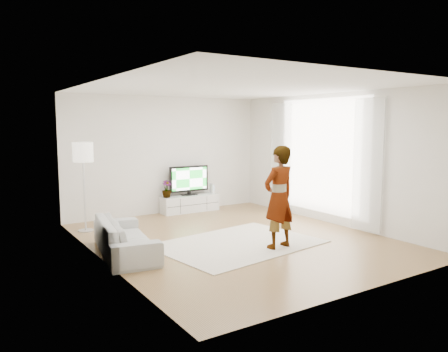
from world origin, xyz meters
TOP-DOWN VIEW (x-y plane):
  - floor at (0.00, 0.00)m, footprint 6.00×6.00m
  - ceiling at (0.00, 0.00)m, footprint 6.00×6.00m
  - wall_left at (-2.50, 0.00)m, footprint 0.02×6.00m
  - wall_right at (2.50, 0.00)m, footprint 0.02×6.00m
  - wall_back at (0.00, 3.00)m, footprint 5.00×0.02m
  - wall_front at (0.00, -3.00)m, footprint 5.00×0.02m
  - window at (2.48, 0.30)m, footprint 0.01×2.60m
  - curtain_near at (2.40, -1.00)m, footprint 0.04×0.70m
  - curtain_far at (2.40, 1.60)m, footprint 0.04×0.70m
  - media_console at (0.50, 2.76)m, footprint 1.46×0.41m
  - television at (0.50, 2.79)m, footprint 1.03×0.20m
  - game_console at (1.14, 2.76)m, footprint 0.06×0.17m
  - potted_plant at (-0.12, 2.77)m, footprint 0.23×0.23m
  - rug at (-0.16, -0.29)m, footprint 3.05×2.39m
  - player at (0.28, -0.88)m, footprint 0.69×0.49m
  - sofa at (-2.07, 0.23)m, footprint 1.09×2.09m
  - floor_lamp at (-2.20, 2.17)m, footprint 0.40×0.40m

SIDE VIEW (x-z plane):
  - floor at x=0.00m, z-range 0.00..0.00m
  - rug at x=-0.16m, z-range 0.00..0.01m
  - media_console at x=0.50m, z-range 0.00..0.41m
  - sofa at x=-2.07m, z-range 0.00..0.58m
  - game_console at x=1.14m, z-range 0.41..0.64m
  - potted_plant at x=-0.12m, z-range 0.41..0.82m
  - television at x=0.50m, z-range 0.44..1.16m
  - player at x=0.28m, z-range 0.01..1.78m
  - curtain_near at x=2.40m, z-range 0.05..2.65m
  - curtain_far at x=2.40m, z-range 0.05..2.65m
  - wall_left at x=-2.50m, z-range 0.00..2.80m
  - wall_right at x=2.50m, z-range 0.00..2.80m
  - wall_back at x=0.00m, z-range 0.00..2.80m
  - wall_front at x=0.00m, z-range 0.00..2.80m
  - window at x=2.48m, z-range 0.20..2.70m
  - floor_lamp at x=-2.20m, z-range 0.62..2.41m
  - ceiling at x=0.00m, z-range 2.80..2.80m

